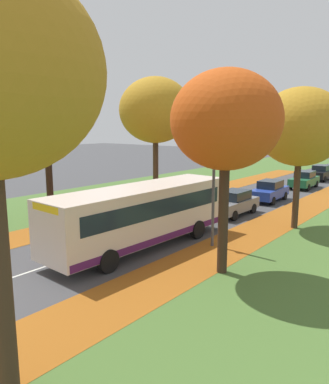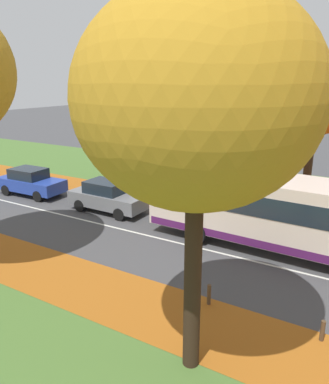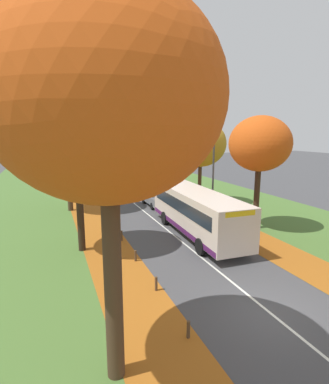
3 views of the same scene
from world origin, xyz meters
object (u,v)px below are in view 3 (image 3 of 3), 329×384
(bollard_second, at_px, (188,330))
(bollard_fifth, at_px, (122,236))
(tree_left_near, at_px, (76,142))
(car_blue_following, at_px, (138,187))
(car_green_third_in_line, at_px, (122,177))
(tree_left_nearest, at_px, (106,98))
(tree_left_mid, at_px, (66,130))
(car_grey_lead, at_px, (156,197))
(car_black_fourth_in_line, at_px, (110,172))
(tree_right_near, at_px, (260,144))
(bollard_fourth, at_px, (135,256))
(tree_right_mid, at_px, (201,144))
(bus, at_px, (196,210))
(bollard_third, at_px, (156,284))
(streetlamp_right, at_px, (209,174))

(bollard_second, distance_m, bollard_fifth, 9.85)
(tree_left_near, height_order, car_blue_following, tree_left_near)
(bollard_second, bearing_deg, car_green_third_in_line, 80.61)
(tree_left_nearest, bearing_deg, tree_left_mid, 89.51)
(car_grey_lead, distance_m, car_black_fourth_in_line, 20.04)
(tree_right_near, xyz_separation_m, bollard_fourth, (-9.60, -2.34, -5.70))
(tree_left_near, relative_size, bollard_fourth, 14.16)
(bollard_fourth, bearing_deg, bollard_fifth, 89.68)
(bollard_fourth, relative_size, car_grey_lead, 0.14)
(car_grey_lead, bearing_deg, tree_right_mid, -8.37)
(bollard_fifth, xyz_separation_m, bus, (4.95, -0.60, 1.36))
(car_black_fourth_in_line, bearing_deg, bus, -89.62)
(bollard_third, relative_size, bollard_fourth, 1.08)
(tree_left_near, distance_m, bollard_fifth, 6.51)
(tree_right_near, height_order, bollard_second, tree_right_near)
(tree_left_nearest, bearing_deg, car_green_third_in_line, 76.36)
(streetlamp_right, relative_size, car_blue_following, 1.40)
(tree_right_mid, distance_m, bollard_third, 17.76)
(tree_left_near, xyz_separation_m, car_green_third_in_line, (7.70, 22.30, -5.49))
(tree_right_near, height_order, car_grey_lead, tree_right_near)
(bollard_second, bearing_deg, streetlamp_right, 57.88)
(tree_left_nearest, relative_size, tree_left_mid, 1.07)
(bollard_second, xyz_separation_m, bollard_fourth, (0.02, 6.57, -0.01))
(car_black_fourth_in_line, bearing_deg, tree_left_nearest, -100.84)
(bus, bearing_deg, streetlamp_right, 45.30)
(bollard_fourth, distance_m, streetlamp_right, 9.39)
(bollard_third, bearing_deg, bollard_fourth, 90.08)
(bollard_fifth, distance_m, bus, 5.17)
(tree_right_mid, distance_m, bollard_fifth, 13.20)
(tree_right_near, bearing_deg, tree_left_near, 178.58)
(bollard_third, height_order, car_grey_lead, car_grey_lead)
(tree_left_mid, xyz_separation_m, bollard_fourth, (2.44, -12.42, -6.67))
(car_blue_following, bearing_deg, bollard_fourth, -106.69)
(tree_left_nearest, height_order, car_black_fourth_in_line, tree_left_nearest)
(tree_left_mid, bearing_deg, tree_right_mid, -8.10)
(tree_left_mid, bearing_deg, tree_left_near, -90.36)
(bollard_fourth, height_order, car_grey_lead, car_grey_lead)
(tree_left_near, height_order, bus, tree_left_near)
(bollard_fourth, bearing_deg, bollard_second, -90.18)
(car_blue_following, relative_size, car_green_third_in_line, 1.00)
(tree_left_mid, height_order, car_black_fourth_in_line, tree_left_mid)
(bollard_second, bearing_deg, car_black_fourth_in_line, 82.79)
(bollard_fifth, height_order, car_green_third_in_line, car_green_third_in_line)
(tree_left_mid, distance_m, bollard_fifth, 11.56)
(streetlamp_right, distance_m, car_black_fourth_in_line, 26.73)
(car_blue_following, bearing_deg, bollard_third, -104.12)
(tree_left_mid, distance_m, bollard_fourth, 14.31)
(bollard_second, xyz_separation_m, bus, (4.99, 9.25, 1.39))
(bollard_fifth, relative_size, streetlamp_right, 0.11)
(tree_left_mid, bearing_deg, car_grey_lead, -7.94)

